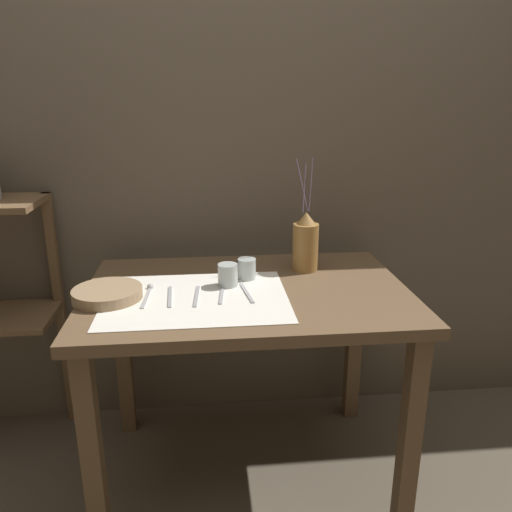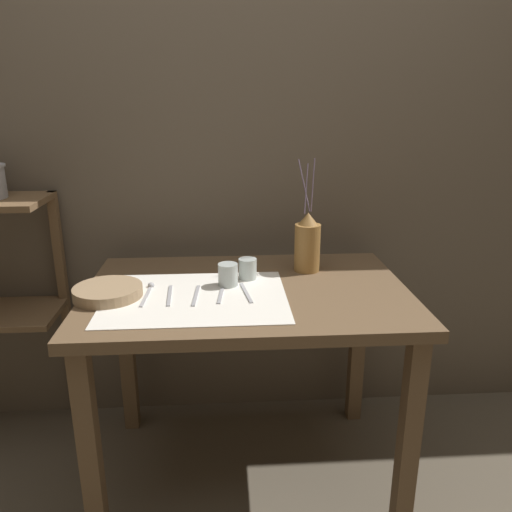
# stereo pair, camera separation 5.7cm
# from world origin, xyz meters

# --- Properties ---
(ground_plane) EXTENTS (12.00, 12.00, 0.00)m
(ground_plane) POSITION_xyz_m (0.00, 0.00, 0.00)
(ground_plane) COLOR brown
(stone_wall_back) EXTENTS (7.00, 0.06, 2.40)m
(stone_wall_back) POSITION_xyz_m (0.00, 0.49, 1.20)
(stone_wall_back) COLOR brown
(stone_wall_back) RESTS_ON ground_plane
(wooden_table) EXTENTS (1.14, 0.77, 0.79)m
(wooden_table) POSITION_xyz_m (0.00, 0.00, 0.67)
(wooden_table) COLOR brown
(wooden_table) RESTS_ON ground_plane
(linen_cloth) EXTENTS (0.62, 0.47, 0.00)m
(linen_cloth) POSITION_xyz_m (-0.18, -0.08, 0.79)
(linen_cloth) COLOR white
(linen_cloth) RESTS_ON wooden_table
(pitcher_with_flowers) EXTENTS (0.10, 0.10, 0.44)m
(pitcher_with_flowers) POSITION_xyz_m (0.24, 0.18, 0.89)
(pitcher_with_flowers) COLOR olive
(pitcher_with_flowers) RESTS_ON wooden_table
(wooden_bowl) EXTENTS (0.23, 0.23, 0.04)m
(wooden_bowl) POSITION_xyz_m (-0.47, -0.05, 0.81)
(wooden_bowl) COLOR #9E7F5B
(wooden_bowl) RESTS_ON wooden_table
(glass_tumbler_near) EXTENTS (0.07, 0.07, 0.08)m
(glass_tumbler_near) POSITION_xyz_m (-0.07, 0.03, 0.83)
(glass_tumbler_near) COLOR #B7C1BC
(glass_tumbler_near) RESTS_ON wooden_table
(glass_tumbler_far) EXTENTS (0.07, 0.07, 0.08)m
(glass_tumbler_far) POSITION_xyz_m (0.01, 0.09, 0.83)
(glass_tumbler_far) COLOR #B7C1BC
(glass_tumbler_far) RESTS_ON wooden_table
(spoon_inner) EXTENTS (0.03, 0.19, 0.02)m
(spoon_inner) POSITION_xyz_m (-0.34, -0.01, 0.79)
(spoon_inner) COLOR #A8A8AD
(spoon_inner) RESTS_ON wooden_table
(fork_outer) EXTENTS (0.02, 0.18, 0.00)m
(fork_outer) POSITION_xyz_m (-0.27, -0.06, 0.79)
(fork_outer) COLOR #A8A8AD
(fork_outer) RESTS_ON wooden_table
(knife_center) EXTENTS (0.02, 0.18, 0.00)m
(knife_center) POSITION_xyz_m (-0.18, -0.07, 0.79)
(knife_center) COLOR #A8A8AD
(knife_center) RESTS_ON wooden_table
(spoon_outer) EXTENTS (0.03, 0.19, 0.02)m
(spoon_outer) POSITION_xyz_m (-0.09, 0.00, 0.79)
(spoon_outer) COLOR #A8A8AD
(spoon_outer) RESTS_ON wooden_table
(fork_inner) EXTENTS (0.04, 0.18, 0.00)m
(fork_inner) POSITION_xyz_m (-0.01, -0.05, 0.79)
(fork_inner) COLOR #A8A8AD
(fork_inner) RESTS_ON wooden_table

